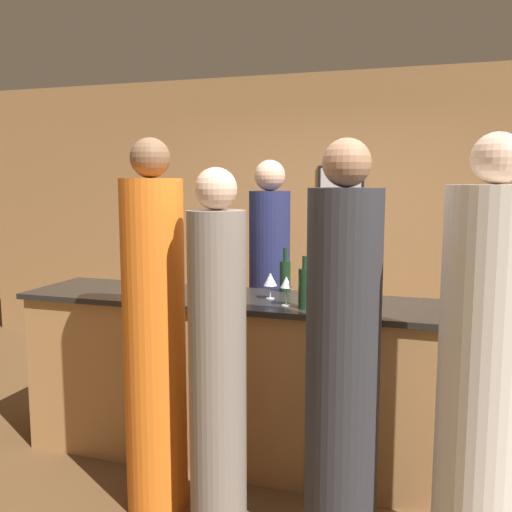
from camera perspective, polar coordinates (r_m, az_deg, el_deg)
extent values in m
plane|color=brown|center=(3.86, 0.53, -19.78)|extent=(14.00, 14.00, 0.00)
cube|color=#A37547|center=(5.63, 7.38, 3.66)|extent=(8.00, 0.06, 2.80)
cube|color=black|center=(5.56, 8.48, 7.20)|extent=(0.44, 0.02, 0.34)
cube|color=silver|center=(5.55, 8.47, 7.20)|extent=(0.39, 0.00, 0.29)
cube|color=#B27F4C|center=(3.66, 0.54, -12.67)|extent=(3.03, 0.60, 1.02)
cube|color=black|center=(3.51, 0.55, -4.58)|extent=(3.09, 0.66, 0.04)
cylinder|color=#1E234C|center=(4.29, 1.34, -4.89)|extent=(0.30, 0.30, 1.70)
sphere|color=tan|center=(4.19, 1.38, 8.06)|extent=(0.23, 0.23, 0.23)
cylinder|color=gray|center=(2.88, -3.86, -11.85)|extent=(0.29, 0.29, 1.63)
sphere|color=beige|center=(2.72, -4.03, 6.72)|extent=(0.20, 0.20, 0.20)
cylinder|color=silver|center=(2.65, 21.91, -12.69)|extent=(0.39, 0.39, 1.76)
sphere|color=beige|center=(2.50, 23.02, 9.00)|extent=(0.21, 0.21, 0.21)
cylinder|color=orange|center=(3.10, -10.10, -9.05)|extent=(0.33, 0.33, 1.78)
sphere|color=brown|center=(2.98, -10.54, 9.62)|extent=(0.21, 0.21, 0.21)
cylinder|color=#2D2D33|center=(2.78, 8.64, -11.47)|extent=(0.35, 0.35, 1.74)
sphere|color=#A37556|center=(2.63, 9.06, 9.19)|extent=(0.22, 0.22, 0.22)
cylinder|color=black|center=(3.73, 2.92, -2.03)|extent=(0.07, 0.07, 0.20)
cylinder|color=black|center=(3.71, 2.94, 0.15)|extent=(0.03, 0.03, 0.09)
cylinder|color=black|center=(3.23, 4.85, -3.27)|extent=(0.07, 0.07, 0.23)
cylinder|color=black|center=(3.21, 4.88, -0.63)|extent=(0.03, 0.03, 0.07)
cylinder|color=silver|center=(3.49, 10.03, -3.08)|extent=(0.16, 0.16, 0.17)
cylinder|color=silver|center=(3.69, -10.23, -3.80)|extent=(0.05, 0.05, 0.00)
cylinder|color=silver|center=(3.68, -10.24, -3.19)|extent=(0.01, 0.01, 0.08)
cone|color=silver|center=(3.67, -10.26, -2.14)|extent=(0.07, 0.07, 0.06)
cylinder|color=silver|center=(3.32, 3.03, -4.95)|extent=(0.05, 0.05, 0.00)
cylinder|color=silver|center=(3.31, 3.04, -4.05)|extent=(0.01, 0.01, 0.10)
cone|color=silver|center=(3.29, 3.05, -2.62)|extent=(0.07, 0.07, 0.07)
cylinder|color=silver|center=(3.38, 11.59, -4.85)|extent=(0.05, 0.05, 0.00)
cylinder|color=silver|center=(3.37, 11.61, -4.09)|extent=(0.01, 0.01, 0.09)
cone|color=silver|center=(3.36, 11.64, -2.86)|extent=(0.08, 0.08, 0.06)
cylinder|color=silver|center=(3.54, -2.34, -4.16)|extent=(0.05, 0.05, 0.00)
cylinder|color=silver|center=(3.53, -2.34, -3.41)|extent=(0.01, 0.01, 0.09)
cone|color=silver|center=(3.52, -2.35, -2.21)|extent=(0.08, 0.08, 0.06)
cylinder|color=silver|center=(3.51, 1.44, -4.26)|extent=(0.05, 0.05, 0.00)
cylinder|color=silver|center=(3.50, 1.44, -3.60)|extent=(0.01, 0.01, 0.08)
cone|color=silver|center=(3.49, 1.44, -2.33)|extent=(0.08, 0.08, 0.08)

